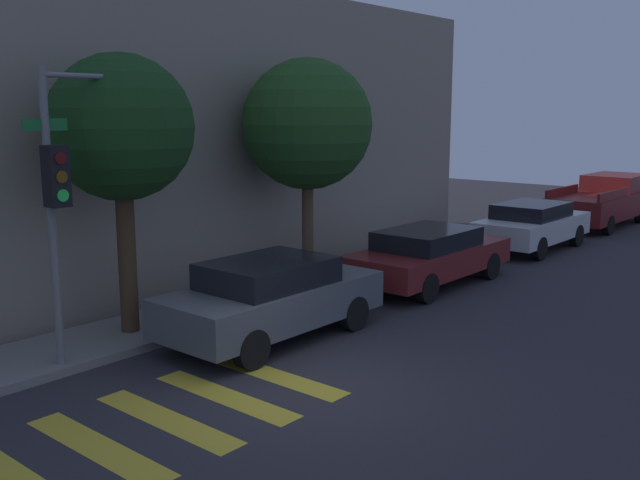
{
  "coord_description": "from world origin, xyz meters",
  "views": [
    {
      "loc": [
        -7.41,
        -6.4,
        4.0
      ],
      "look_at": [
        2.6,
        2.1,
        1.6
      ],
      "focal_mm": 40.0,
      "sensor_mm": 36.0,
      "label": 1
    }
  ],
  "objects_px": {
    "sedan_near_corner": "(271,297)",
    "pickup_truck": "(603,200)",
    "tree_near_corner": "(121,130)",
    "sedan_far_end": "(532,224)",
    "traffic_light_pole": "(76,163)",
    "sedan_middle": "(429,255)",
    "tree_midblock": "(307,125)"
  },
  "relations": [
    {
      "from": "sedan_near_corner",
      "to": "pickup_truck",
      "type": "height_order",
      "value": "pickup_truck"
    },
    {
      "from": "pickup_truck",
      "to": "tree_near_corner",
      "type": "relative_size",
      "value": 1.08
    },
    {
      "from": "sedan_near_corner",
      "to": "pickup_truck",
      "type": "distance_m",
      "value": 16.72
    },
    {
      "from": "sedan_far_end",
      "to": "pickup_truck",
      "type": "height_order",
      "value": "pickup_truck"
    },
    {
      "from": "traffic_light_pole",
      "to": "sedan_far_end",
      "type": "xyz_separation_m",
      "value": [
        13.7,
        -1.27,
        -2.47
      ]
    },
    {
      "from": "sedan_near_corner",
      "to": "sedan_middle",
      "type": "height_order",
      "value": "sedan_near_corner"
    },
    {
      "from": "sedan_near_corner",
      "to": "sedan_middle",
      "type": "bearing_deg",
      "value": 0.0
    },
    {
      "from": "sedan_near_corner",
      "to": "tree_midblock",
      "type": "height_order",
      "value": "tree_midblock"
    },
    {
      "from": "sedan_near_corner",
      "to": "sedan_far_end",
      "type": "bearing_deg",
      "value": -0.0
    },
    {
      "from": "sedan_near_corner",
      "to": "sedan_middle",
      "type": "distance_m",
      "value": 5.21
    },
    {
      "from": "sedan_near_corner",
      "to": "sedan_far_end",
      "type": "distance_m",
      "value": 10.82
    },
    {
      "from": "traffic_light_pole",
      "to": "tree_midblock",
      "type": "distance_m",
      "value": 6.11
    },
    {
      "from": "tree_midblock",
      "to": "tree_near_corner",
      "type": "bearing_deg",
      "value": 180.0
    },
    {
      "from": "traffic_light_pole",
      "to": "sedan_far_end",
      "type": "relative_size",
      "value": 1.08
    },
    {
      "from": "sedan_far_end",
      "to": "tree_midblock",
      "type": "bearing_deg",
      "value": 165.79
    },
    {
      "from": "traffic_light_pole",
      "to": "tree_near_corner",
      "type": "xyz_separation_m",
      "value": [
        1.28,
        0.67,
        0.46
      ]
    },
    {
      "from": "sedan_far_end",
      "to": "sedan_middle",
      "type": "bearing_deg",
      "value": 180.0
    },
    {
      "from": "traffic_light_pole",
      "to": "sedan_middle",
      "type": "xyz_separation_m",
      "value": [
        8.08,
        -1.27,
        -2.49
      ]
    },
    {
      "from": "sedan_far_end",
      "to": "tree_near_corner",
      "type": "distance_m",
      "value": 12.91
    },
    {
      "from": "pickup_truck",
      "to": "tree_near_corner",
      "type": "bearing_deg",
      "value": 173.96
    },
    {
      "from": "tree_midblock",
      "to": "pickup_truck",
      "type": "bearing_deg",
      "value": -8.14
    },
    {
      "from": "pickup_truck",
      "to": "traffic_light_pole",
      "type": "bearing_deg",
      "value": 176.3
    },
    {
      "from": "sedan_middle",
      "to": "pickup_truck",
      "type": "bearing_deg",
      "value": -0.0
    },
    {
      "from": "traffic_light_pole",
      "to": "sedan_near_corner",
      "type": "xyz_separation_m",
      "value": [
        2.88,
        -1.27,
        -2.44
      ]
    },
    {
      "from": "traffic_light_pole",
      "to": "sedan_near_corner",
      "type": "bearing_deg",
      "value": -23.73
    },
    {
      "from": "traffic_light_pole",
      "to": "sedan_middle",
      "type": "bearing_deg",
      "value": -8.9
    },
    {
      "from": "tree_near_corner",
      "to": "tree_midblock",
      "type": "distance_m",
      "value": 4.77
    },
    {
      "from": "traffic_light_pole",
      "to": "tree_near_corner",
      "type": "height_order",
      "value": "tree_near_corner"
    },
    {
      "from": "sedan_far_end",
      "to": "pickup_truck",
      "type": "distance_m",
      "value": 5.9
    },
    {
      "from": "sedan_far_end",
      "to": "tree_near_corner",
      "type": "bearing_deg",
      "value": 171.14
    },
    {
      "from": "sedan_far_end",
      "to": "tree_midblock",
      "type": "distance_m",
      "value": 8.42
    },
    {
      "from": "tree_near_corner",
      "to": "tree_midblock",
      "type": "bearing_deg",
      "value": 0.0
    }
  ]
}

